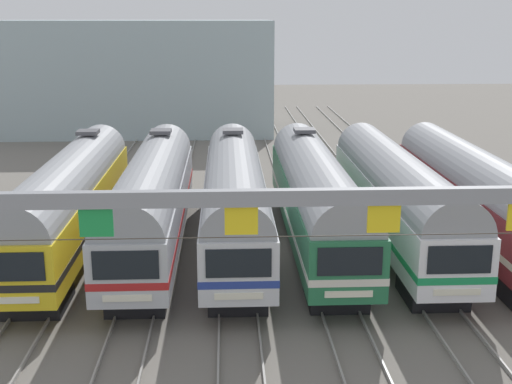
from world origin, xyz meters
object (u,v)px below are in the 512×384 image
Objects in this scene: commuter_train_yellow at (70,198)px; catenary_gantry at (313,230)px; commuter_train_silver at (235,196)px; commuter_train_maroon at (475,193)px; commuter_train_white at (396,194)px; commuter_train_stainless at (153,197)px; commuter_train_green at (316,195)px.

catenary_gantry is at bearing -54.37° from commuter_train_yellow.
commuter_train_maroon is at bearing -0.02° from commuter_train_silver.
commuter_train_silver is at bearing 179.97° from commuter_train_white.
catenary_gantry is at bearing -66.73° from commuter_train_stainless.
commuter_train_white is 3.87m from commuter_train_maroon.
commuter_train_green reaches higher than commuter_train_maroon.
commuter_train_white is at bearing 66.72° from catenary_gantry.
catenary_gantry reaches higher than commuter_train_green.
catenary_gantry reaches higher than commuter_train_maroon.
commuter_train_white is (15.48, -0.00, -0.00)m from commuter_train_yellow.
commuter_train_yellow is 1.00× the size of commuter_train_silver.
catenary_gantry is at bearing -113.28° from commuter_train_white.
commuter_train_yellow is 1.00× the size of commuter_train_white.
commuter_train_stainless is 7.74m from commuter_train_green.
commuter_train_maroon is (7.74, -0.00, -0.00)m from commuter_train_green.
commuter_train_white is (3.87, -0.00, -0.00)m from commuter_train_green.
commuter_train_yellow is 1.00× the size of commuter_train_maroon.
catenary_gantry is at bearing -81.84° from commuter_train_silver.
commuter_train_yellow is at bearing 180.00° from commuter_train_silver.
commuter_train_yellow and commuter_train_green have the same top height.
commuter_train_yellow is 1.00× the size of commuter_train_green.
commuter_train_maroon is (3.87, 0.00, 0.00)m from commuter_train_white.
commuter_train_stainless and commuter_train_silver have the same top height.
commuter_train_green reaches higher than commuter_train_white.
catenary_gantry reaches higher than commuter_train_silver.
commuter_train_stainless and commuter_train_green have the same top height.
commuter_train_stainless is 11.61m from commuter_train_white.
commuter_train_green is (7.74, 0.00, 0.00)m from commuter_train_stainless.
commuter_train_white is 14.93m from catenary_gantry.
commuter_train_stainless is 1.00× the size of commuter_train_silver.
commuter_train_white is (11.61, -0.00, -0.00)m from commuter_train_stainless.
commuter_train_green is at bearing 0.00° from commuter_train_silver.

